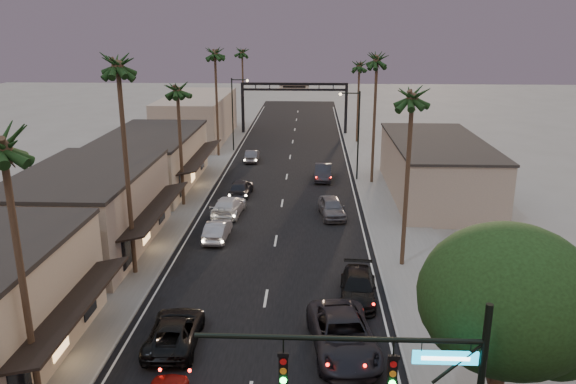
# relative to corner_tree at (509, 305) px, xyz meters

# --- Properties ---
(ground) EXTENTS (200.00, 200.00, 0.00)m
(ground) POSITION_rel_corner_tree_xyz_m (-9.48, 32.55, -5.98)
(ground) COLOR slate
(ground) RESTS_ON ground
(road) EXTENTS (14.00, 120.00, 0.02)m
(road) POSITION_rel_corner_tree_xyz_m (-9.48, 37.55, -5.97)
(road) COLOR black
(road) RESTS_ON ground
(sidewalk_left) EXTENTS (5.00, 92.00, 0.12)m
(sidewalk_left) POSITION_rel_corner_tree_xyz_m (-18.98, 44.55, -5.92)
(sidewalk_left) COLOR slate
(sidewalk_left) RESTS_ON ground
(sidewalk_right) EXTENTS (5.00, 92.00, 0.12)m
(sidewalk_right) POSITION_rel_corner_tree_xyz_m (0.02, 44.55, -5.92)
(sidewalk_right) COLOR slate
(sidewalk_right) RESTS_ON ground
(storefront_mid) EXTENTS (8.00, 14.00, 5.50)m
(storefront_mid) POSITION_rel_corner_tree_xyz_m (-22.48, 18.55, -3.23)
(storefront_mid) COLOR gray
(storefront_mid) RESTS_ON ground
(storefront_far) EXTENTS (8.00, 16.00, 5.00)m
(storefront_far) POSITION_rel_corner_tree_xyz_m (-22.48, 34.55, -3.48)
(storefront_far) COLOR #BAA98E
(storefront_far) RESTS_ON ground
(storefront_dist) EXTENTS (8.00, 20.00, 6.00)m
(storefront_dist) POSITION_rel_corner_tree_xyz_m (-22.48, 57.55, -2.98)
(storefront_dist) COLOR gray
(storefront_dist) RESTS_ON ground
(building_right) EXTENTS (8.00, 18.00, 5.00)m
(building_right) POSITION_rel_corner_tree_xyz_m (4.52, 32.55, -3.48)
(building_right) COLOR gray
(building_right) RESTS_ON ground
(corner_tree) EXTENTS (6.20, 6.20, 8.80)m
(corner_tree) POSITION_rel_corner_tree_xyz_m (0.00, 0.00, 0.00)
(corner_tree) COLOR #38281C
(corner_tree) RESTS_ON ground
(arch) EXTENTS (15.20, 0.40, 7.27)m
(arch) POSITION_rel_corner_tree_xyz_m (-9.48, 62.55, -0.45)
(arch) COLOR black
(arch) RESTS_ON ground
(streetlight_right) EXTENTS (2.13, 0.30, 9.00)m
(streetlight_right) POSITION_rel_corner_tree_xyz_m (-2.56, 37.55, -0.65)
(streetlight_right) COLOR black
(streetlight_right) RESTS_ON ground
(streetlight_left) EXTENTS (2.13, 0.30, 9.00)m
(streetlight_left) POSITION_rel_corner_tree_xyz_m (-16.40, 50.55, -0.65)
(streetlight_left) COLOR black
(streetlight_left) RESTS_ON ground
(palm_la) EXTENTS (3.20, 3.20, 13.20)m
(palm_la) POSITION_rel_corner_tree_xyz_m (-18.08, 1.55, 5.46)
(palm_la) COLOR #38281C
(palm_la) RESTS_ON ground
(palm_lb) EXTENTS (3.20, 3.20, 15.20)m
(palm_lb) POSITION_rel_corner_tree_xyz_m (-18.08, 14.55, 7.41)
(palm_lb) COLOR #38281C
(palm_lb) RESTS_ON ground
(palm_lc) EXTENTS (3.20, 3.20, 12.20)m
(palm_lc) POSITION_rel_corner_tree_xyz_m (-18.08, 28.55, 4.49)
(palm_lc) COLOR #38281C
(palm_lc) RESTS_ON ground
(palm_ld) EXTENTS (3.20, 3.20, 14.20)m
(palm_ld) POSITION_rel_corner_tree_xyz_m (-18.08, 47.55, 6.44)
(palm_ld) COLOR #38281C
(palm_ld) RESTS_ON ground
(palm_ra) EXTENTS (3.20, 3.20, 13.20)m
(palm_ra) POSITION_rel_corner_tree_xyz_m (-0.88, 16.55, 5.46)
(palm_ra) COLOR #38281C
(palm_ra) RESTS_ON ground
(palm_rb) EXTENTS (3.20, 3.20, 14.20)m
(palm_rb) POSITION_rel_corner_tree_xyz_m (-0.88, 36.55, 6.44)
(palm_rb) COLOR #38281C
(palm_rb) RESTS_ON ground
(palm_rc) EXTENTS (3.20, 3.20, 12.20)m
(palm_rc) POSITION_rel_corner_tree_xyz_m (-0.88, 56.55, 4.49)
(palm_rc) COLOR #38281C
(palm_rc) RESTS_ON ground
(palm_far) EXTENTS (3.20, 3.20, 13.20)m
(palm_far) POSITION_rel_corner_tree_xyz_m (-17.78, 70.55, 5.46)
(palm_far) COLOR #38281C
(palm_far) RESTS_ON ground
(oncoming_pickup) EXTENTS (2.56, 5.30, 1.46)m
(oncoming_pickup) POSITION_rel_corner_tree_xyz_m (-13.60, 6.54, -5.25)
(oncoming_pickup) COLOR black
(oncoming_pickup) RESTS_ON ground
(oncoming_silver) EXTENTS (1.63, 4.33, 1.41)m
(oncoming_silver) POSITION_rel_corner_tree_xyz_m (-13.79, 20.74, -5.27)
(oncoming_silver) COLOR gray
(oncoming_silver) RESTS_ON ground
(oncoming_white) EXTENTS (2.65, 5.53, 1.56)m
(oncoming_white) POSITION_rel_corner_tree_xyz_m (-13.76, 26.24, -5.20)
(oncoming_white) COLOR silver
(oncoming_white) RESTS_ON ground
(oncoming_dgrey) EXTENTS (2.10, 4.61, 1.53)m
(oncoming_dgrey) POSITION_rel_corner_tree_xyz_m (-13.42, 31.74, -5.21)
(oncoming_dgrey) COLOR black
(oncoming_dgrey) RESTS_ON ground
(oncoming_grey_far) EXTENTS (1.48, 4.08, 1.34)m
(oncoming_grey_far) POSITION_rel_corner_tree_xyz_m (-13.78, 45.21, -5.31)
(oncoming_grey_far) COLOR #49484D
(oncoming_grey_far) RESTS_ON ground
(curbside_near) EXTENTS (3.74, 6.73, 1.78)m
(curbside_near) POSITION_rel_corner_tree_xyz_m (-5.29, 6.24, -5.09)
(curbside_near) COLOR black
(curbside_near) RESTS_ON ground
(curbside_black) EXTENTS (2.39, 5.17, 1.46)m
(curbside_black) POSITION_rel_corner_tree_xyz_m (-4.15, 11.74, -5.25)
(curbside_black) COLOR black
(curbside_black) RESTS_ON ground
(curbside_grey) EXTENTS (2.50, 4.89, 1.59)m
(curbside_grey) POSITION_rel_corner_tree_xyz_m (-5.20, 26.18, -5.18)
(curbside_grey) COLOR #525258
(curbside_grey) RESTS_ON ground
(curbside_far) EXTENTS (1.82, 4.79, 1.56)m
(curbside_far) POSITION_rel_corner_tree_xyz_m (-5.71, 37.60, -5.20)
(curbside_far) COLOR black
(curbside_far) RESTS_ON ground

